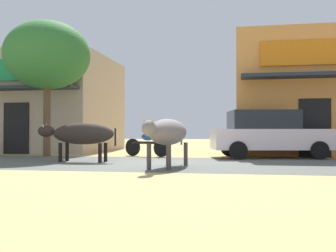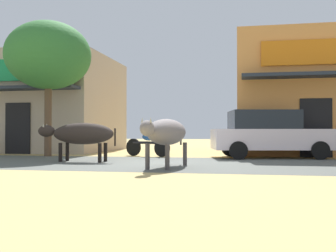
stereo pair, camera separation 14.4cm
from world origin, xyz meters
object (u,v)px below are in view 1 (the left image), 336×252
at_px(parked_motorcycle, 147,143).
at_px(cow_far_dark, 168,132).
at_px(cafe_chair_near_tree, 8,141).
at_px(cow_near_brown, 81,134).
at_px(parked_hatchback_car, 269,134).
at_px(roadside_tree, 47,56).

relative_size(parked_motorcycle, cow_far_dark, 0.64).
xyz_separation_m(parked_motorcycle, cafe_chair_near_tree, (-6.20, 0.88, 0.04)).
height_order(parked_motorcycle, cow_near_brown, cow_near_brown).
height_order(parked_hatchback_car, parked_motorcycle, parked_hatchback_car).
xyz_separation_m(parked_motorcycle, cow_far_dark, (1.58, -4.50, 0.41)).
xyz_separation_m(roadside_tree, cow_near_brown, (2.31, -2.37, -2.90)).
height_order(parked_hatchback_car, cow_near_brown, parked_hatchback_car).
xyz_separation_m(roadside_tree, cafe_chair_near_tree, (-2.53, 1.51, -3.22)).
xyz_separation_m(parked_motorcycle, cow_near_brown, (-1.36, -3.01, 0.36)).
bearing_deg(roadside_tree, parked_motorcycle, 9.85).
bearing_deg(roadside_tree, parked_hatchback_car, 4.08).
bearing_deg(cafe_chair_near_tree, parked_hatchback_car, -5.09).
bearing_deg(roadside_tree, cow_near_brown, -45.81).
bearing_deg(cow_far_dark, cafe_chair_near_tree, 145.39).
distance_m(parked_hatchback_car, cafe_chair_near_tree, 10.61).
xyz_separation_m(cow_near_brown, cow_far_dark, (2.94, -1.49, 0.05)).
distance_m(parked_hatchback_car, parked_motorcycle, 4.37).
bearing_deg(cow_near_brown, roadside_tree, 134.19).
relative_size(parked_hatchback_car, cow_far_dark, 1.51).
bearing_deg(cow_far_dark, cow_near_brown, 153.23).
relative_size(cow_near_brown, cow_far_dark, 0.88).
distance_m(parked_motorcycle, cow_near_brown, 3.32).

